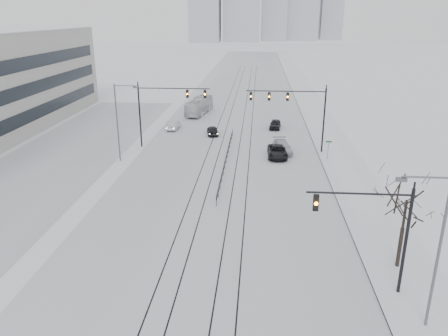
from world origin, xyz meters
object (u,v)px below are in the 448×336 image
traffic_mast_near (380,227)px  box_truck (199,106)px  sedan_nb_right (282,147)px  sedan_sb_inner (213,130)px  bare_tree (406,208)px  sedan_nb_front (277,152)px  sedan_nb_far (275,124)px  sedan_sb_outer (173,125)px

traffic_mast_near → box_truck: 53.15m
sedan_nb_right → box_truck: bearing=114.4°
sedan_sb_inner → box_truck: 14.15m
box_truck → bare_tree: bearing=122.2°
sedan_nb_front → sedan_nb_far: (0.17, 13.99, -0.03)m
traffic_mast_near → sedan_nb_right: bearing=98.2°
bare_tree → sedan_nb_front: bare_tree is taller
box_truck → sedan_nb_front: bearing=127.8°
sedan_nb_front → sedan_nb_right: size_ratio=1.01×
traffic_mast_near → box_truck: traffic_mast_near is taller
traffic_mast_near → box_truck: (-17.39, 50.12, -3.21)m
traffic_mast_near → bare_tree: 3.85m
traffic_mast_near → sedan_sb_inner: size_ratio=1.85×
bare_tree → sedan_nb_far: bare_tree is taller
traffic_mast_near → sedan_nb_front: size_ratio=1.41×
sedan_sb_inner → box_truck: bearing=-84.3°
bare_tree → sedan_nb_far: (-7.07, 37.83, -3.83)m
sedan_sb_inner → sedan_nb_front: sedan_nb_front is taller
sedan_nb_far → sedan_sb_outer: bearing=-167.1°
sedan_sb_inner → sedan_nb_right: (9.49, -7.72, 0.07)m
bare_tree → box_truck: (-19.80, 47.12, -3.14)m
sedan_nb_far → box_truck: box_truck is taller
sedan_nb_front → bare_tree: bearing=-73.9°
sedan_sb_inner → sedan_nb_right: bearing=131.3°
traffic_mast_near → sedan_sb_outer: (-19.82, 39.10, -3.90)m
sedan_nb_front → sedan_sb_outer: bearing=140.0°
sedan_nb_front → sedan_sb_inner: bearing=131.7°
sedan_nb_front → box_truck: (-12.56, 23.28, 0.66)m
traffic_mast_near → bare_tree: bearing=51.2°
sedan_nb_right → sedan_nb_far: bearing=84.9°
traffic_mast_near → sedan_sb_outer: bearing=116.9°
sedan_sb_outer → sedan_nb_far: (15.16, 1.74, -0.00)m
bare_tree → sedan_nb_far: 38.68m
sedan_nb_far → box_truck: size_ratio=0.40×
sedan_sb_outer → sedan_nb_far: size_ratio=1.04×
bare_tree → sedan_nb_right: (-6.58, 25.77, -3.77)m
sedan_sb_outer → box_truck: size_ratio=0.41×
traffic_mast_near → sedan_nb_far: traffic_mast_near is taller
sedan_sb_inner → sedan_nb_front: bearing=122.8°
traffic_mast_near → sedan_sb_outer: size_ratio=1.74×
traffic_mast_near → sedan_nb_right: size_ratio=1.42×
bare_tree → sedan_nb_right: bearing=104.3°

